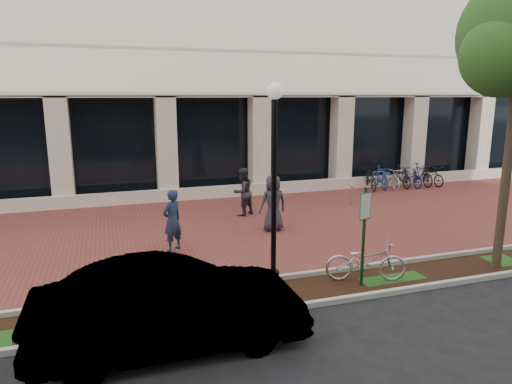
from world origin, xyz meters
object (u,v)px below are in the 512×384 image
object	(u,v)px
parking_sign	(365,224)
pedestrian_mid	(243,192)
bike_rack_cluster	(401,177)
locked_bicycle	(366,261)
lamppost	(274,174)
sedan_near_curb	(171,307)
bollard	(351,195)
pedestrian_right	(273,203)
pedestrian_left	(172,220)

from	to	relation	value
parking_sign	pedestrian_mid	size ratio (longest dim) A/B	1.32
bike_rack_cluster	locked_bicycle	bearing A→B (deg)	-121.24
lamppost	sedan_near_curb	world-z (taller)	lamppost
parking_sign	bike_rack_cluster	size ratio (longest dim) A/B	0.54
bike_rack_cluster	bollard	bearing A→B (deg)	-140.27
pedestrian_mid	bollard	xyz separation A→B (m)	(4.46, 0.07, -0.43)
parking_sign	pedestrian_right	bearing A→B (deg)	78.63
parking_sign	bollard	bearing A→B (deg)	45.61
parking_sign	pedestrian_left	size ratio (longest dim) A/B	1.32
parking_sign	lamppost	world-z (taller)	lamppost
locked_bicycle	bollard	size ratio (longest dim) A/B	2.19
parking_sign	lamppost	bearing A→B (deg)	140.74
bollard	sedan_near_curb	world-z (taller)	sedan_near_curb
parking_sign	bollard	size ratio (longest dim) A/B	2.68
parking_sign	pedestrian_left	xyz separation A→B (m)	(-3.72, 3.79, -0.60)
parking_sign	bike_rack_cluster	xyz separation A→B (m)	(7.72, 9.38, -0.97)
parking_sign	sedan_near_curb	distance (m)	4.69
sedan_near_curb	pedestrian_mid	bearing A→B (deg)	-24.51
lamppost	bike_rack_cluster	bearing A→B (deg)	41.91
pedestrian_mid	locked_bicycle	bearing A→B (deg)	70.93
lamppost	bollard	bearing A→B (deg)	47.80
parking_sign	locked_bicycle	size ratio (longest dim) A/B	1.22
bike_rack_cluster	parking_sign	bearing A→B (deg)	-121.39
pedestrian_left	pedestrian_right	world-z (taller)	pedestrian_right
lamppost	pedestrian_right	world-z (taller)	lamppost
pedestrian_mid	bike_rack_cluster	xyz separation A→B (m)	(8.51, 2.57, -0.37)
lamppost	bike_rack_cluster	distance (m)	13.03
parking_sign	lamppost	distance (m)	2.29
pedestrian_right	bollard	bearing A→B (deg)	-156.44
pedestrian_left	bike_rack_cluster	xyz separation A→B (m)	(11.45, 5.59, -0.37)
lamppost	bollard	size ratio (longest dim) A/B	5.30
locked_bicycle	bollard	xyz separation A→B (m)	(3.44, 6.65, -0.06)
locked_bicycle	pedestrian_right	distance (m)	4.54
lamppost	pedestrian_left	xyz separation A→B (m)	(-1.87, 3.00, -1.68)
parking_sign	pedestrian_right	distance (m)	4.76
parking_sign	lamppost	size ratio (longest dim) A/B	0.51
lamppost	bike_rack_cluster	world-z (taller)	lamppost
pedestrian_left	sedan_near_curb	size ratio (longest dim) A/B	0.38
bike_rack_cluster	sedan_near_curb	world-z (taller)	sedan_near_curb
pedestrian_left	pedestrian_right	xyz separation A→B (m)	(3.32, 0.92, 0.03)
lamppost	bike_rack_cluster	size ratio (longest dim) A/B	1.08
parking_sign	pedestrian_right	size ratio (longest dim) A/B	1.27
parking_sign	locked_bicycle	distance (m)	1.03
parking_sign	locked_bicycle	world-z (taller)	parking_sign
pedestrian_right	parking_sign	bearing A→B (deg)	90.44
pedestrian_left	bollard	world-z (taller)	pedestrian_left
bollard	bike_rack_cluster	xyz separation A→B (m)	(4.05, 2.50, 0.06)
pedestrian_right	sedan_near_curb	bearing A→B (deg)	51.26
locked_bicycle	pedestrian_right	world-z (taller)	pedestrian_right
lamppost	parking_sign	bearing A→B (deg)	-22.95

